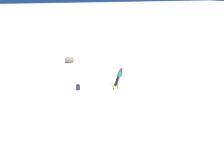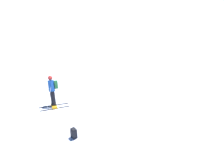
% 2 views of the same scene
% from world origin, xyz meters
% --- Properties ---
extents(ground_plane, '(300.00, 300.00, 0.00)m').
position_xyz_m(ground_plane, '(0.00, 0.00, 0.00)').
color(ground_plane, white).
extents(skier, '(1.25, 1.73, 1.74)m').
position_xyz_m(skier, '(-0.97, 0.10, 0.95)').
color(skier, black).
rests_on(skier, ground).
extents(spare_backpack, '(0.31, 0.24, 0.50)m').
position_xyz_m(spare_backpack, '(2.48, -0.36, 0.24)').
color(spare_backpack, black).
rests_on(spare_backpack, ground).
extents(exposed_boulder_0, '(1.06, 0.90, 0.69)m').
position_xyz_m(exposed_boulder_0, '(1.74, -8.28, 0.34)').
color(exposed_boulder_0, '#7A664C').
rests_on(exposed_boulder_0, ground).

